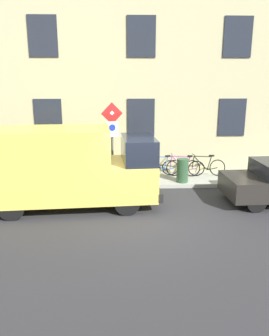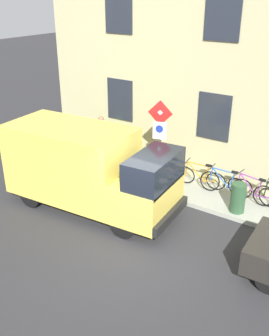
% 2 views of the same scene
% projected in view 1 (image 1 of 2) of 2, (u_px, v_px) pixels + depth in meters
% --- Properties ---
extents(ground_plane, '(80.00, 80.00, 0.00)m').
position_uv_depth(ground_plane, '(148.00, 217.00, 9.68)').
color(ground_plane, '#2C2C2F').
extents(sidewalk_slab, '(1.71, 15.48, 0.14)m').
position_uv_depth(sidewalk_slab, '(142.00, 180.00, 13.05)').
color(sidewalk_slab, '#A2A595').
rests_on(sidewalk_slab, ground_plane).
extents(building_facade, '(0.75, 13.48, 7.66)m').
position_uv_depth(building_facade, '(141.00, 82.00, 13.26)').
color(building_facade, '#BDB786').
rests_on(building_facade, ground_plane).
extents(sign_post_stacked, '(0.20, 0.55, 2.89)m').
position_uv_depth(sign_post_stacked, '(112.00, 132.00, 11.88)').
color(sign_post_stacked, '#474C47').
rests_on(sign_post_stacked, sidewalk_slab).
extents(delivery_van, '(2.41, 5.47, 2.50)m').
position_uv_depth(delivery_van, '(68.00, 166.00, 10.18)').
color(delivery_van, '#E9CC50').
rests_on(delivery_van, ground_plane).
extents(bicycle_black, '(0.46, 1.71, 0.89)m').
position_uv_depth(bicycle_black, '(205.00, 167.00, 13.32)').
color(bicycle_black, black).
rests_on(bicycle_black, sidewalk_slab).
extents(bicycle_purple, '(0.47, 1.71, 0.89)m').
position_uv_depth(bicycle_purple, '(183.00, 167.00, 13.29)').
color(bicycle_purple, black).
rests_on(bicycle_purple, sidewalk_slab).
extents(bicycle_blue, '(0.46, 1.71, 0.89)m').
position_uv_depth(bicycle_blue, '(161.00, 167.00, 13.26)').
color(bicycle_blue, black).
rests_on(bicycle_blue, sidewalk_slab).
extents(bicycle_orange, '(0.46, 1.71, 0.89)m').
position_uv_depth(bicycle_orange, '(140.00, 167.00, 13.23)').
color(bicycle_orange, black).
rests_on(bicycle_orange, sidewalk_slab).
extents(pedestrian, '(0.43, 0.30, 1.72)m').
position_uv_depth(pedestrian, '(35.00, 155.00, 12.95)').
color(pedestrian, '#262B47').
rests_on(pedestrian, sidewalk_slab).
extents(litter_bin, '(0.44, 0.44, 0.90)m').
position_uv_depth(litter_bin, '(182.00, 171.00, 12.49)').
color(litter_bin, '#2D5133').
rests_on(litter_bin, sidewalk_slab).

